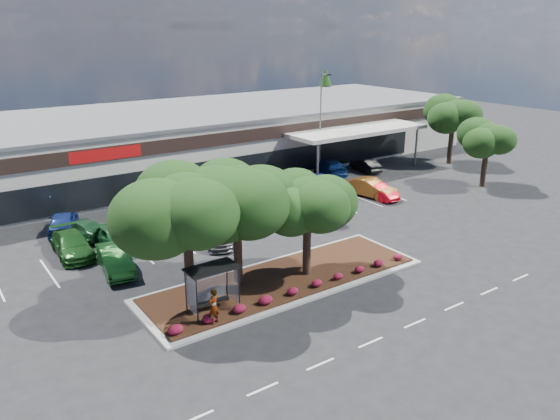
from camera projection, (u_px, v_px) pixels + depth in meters
ground at (352, 298)px, 31.39m from camera, size 160.00×160.00×0.00m
retail_store at (134, 145)px, 56.74m from camera, size 80.40×25.20×6.25m
landscape_island at (284, 280)px, 33.37m from camera, size 18.00×6.00×0.26m
lane_markings at (253, 243)px, 39.41m from camera, size 33.12×20.06×0.01m
shrub_row at (305, 287)px, 31.62m from camera, size 17.00×0.80×0.50m
bus_shelter at (211, 276)px, 28.87m from camera, size 2.75×1.55×2.59m
island_tree_west at (187, 236)px, 29.20m from camera, size 7.20×7.20×7.89m
island_tree_mid at (237, 224)px, 31.73m from camera, size 6.60×6.60×7.32m
island_tree_east at (307, 224)px, 32.87m from camera, size 5.80×5.80×6.50m
tree_east_near at (486, 154)px, 52.23m from camera, size 5.60×5.60×6.51m
tree_east_far at (452, 130)px, 60.98m from camera, size 6.40×6.40×7.62m
conifer_north_east at (325, 98)px, 82.57m from camera, size 3.96×3.96×9.00m
person_waiting at (213, 306)px, 27.94m from camera, size 0.82×0.68×1.92m
light_pole at (321, 130)px, 56.75m from camera, size 1.42×0.71×10.39m
car_0 at (72, 245)px, 37.03m from camera, size 2.40×5.40×1.54m
car_1 at (115, 260)px, 34.54m from camera, size 2.39×5.13×1.63m
car_2 at (114, 237)px, 38.18m from camera, size 2.21×4.89×1.63m
car_3 at (217, 234)px, 39.14m from camera, size 3.37×5.20×1.40m
car_4 at (219, 215)px, 43.23m from camera, size 3.44×5.18×1.32m
car_5 at (280, 208)px, 44.80m from camera, size 1.83×4.24×1.36m
car_6 at (322, 212)px, 43.61m from camera, size 2.08×4.64×1.55m
car_7 at (378, 191)px, 49.31m from camera, size 1.53×4.30×1.41m
car_8 at (371, 188)px, 49.78m from camera, size 2.55×5.23×1.65m
car_9 at (81, 229)px, 40.11m from camera, size 3.52×5.18×1.39m
car_10 at (63, 222)px, 40.96m from camera, size 3.52×5.38×1.70m
car_11 at (151, 207)px, 44.62m from camera, size 2.02×4.58×1.53m
car_12 at (205, 208)px, 44.82m from camera, size 2.67×4.28×1.36m
car_13 at (263, 188)px, 50.20m from camera, size 4.04×5.45×1.38m
car_14 at (250, 185)px, 51.20m from camera, size 3.82×5.38×1.45m
car_15 at (318, 181)px, 52.30m from camera, size 2.02×4.72×1.59m
car_16 at (330, 167)px, 57.09m from camera, size 4.08×6.19×1.67m
car_17 at (365, 165)px, 58.51m from camera, size 1.96×4.28×1.36m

